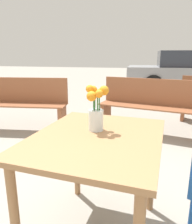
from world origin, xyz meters
name	(u,v)px	position (x,y,z in m)	size (l,w,h in m)	color
table_front	(97,152)	(0.00, 0.00, 0.63)	(0.81, 0.97, 0.73)	#9E7047
flower_vase	(96,111)	(-0.03, 0.09, 0.86)	(0.15, 0.14, 0.29)	silver
bench_near	(13,102)	(-1.86, 1.82, 0.47)	(1.80, 0.62, 0.85)	brown
bench_middle	(152,105)	(0.32, 2.18, 0.46)	(1.64, 0.66, 0.85)	brown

